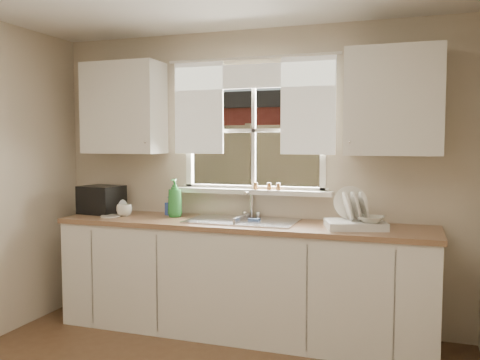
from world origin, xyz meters
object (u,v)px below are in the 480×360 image
(cup, at_px, (124,210))
(soap_bottle_a, at_px, (175,198))
(black_appliance, at_px, (102,200))
(dish_rack, at_px, (355,219))

(cup, bearing_deg, soap_bottle_a, 1.90)
(cup, bearing_deg, black_appliance, 145.29)
(soap_bottle_a, relative_size, black_appliance, 0.96)
(black_appliance, bearing_deg, dish_rack, 4.94)
(black_appliance, bearing_deg, soap_bottle_a, 8.62)
(cup, relative_size, black_appliance, 0.39)
(soap_bottle_a, distance_m, cup, 0.45)
(soap_bottle_a, xyz_separation_m, black_appliance, (-0.72, -0.02, -0.04))
(dish_rack, bearing_deg, soap_bottle_a, 176.12)
(soap_bottle_a, height_order, black_appliance, soap_bottle_a)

